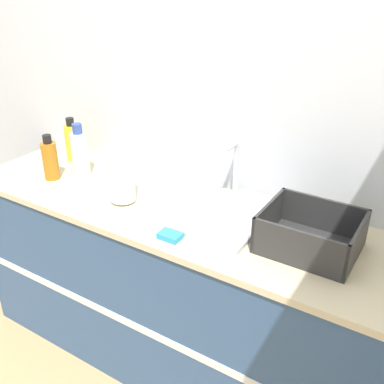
% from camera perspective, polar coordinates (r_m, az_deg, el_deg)
% --- Properties ---
extents(wall_back, '(4.64, 0.06, 2.60)m').
position_cam_1_polar(wall_back, '(2.07, 4.27, 10.87)').
color(wall_back, silver).
rests_on(wall_back, ground_plane).
extents(counter_cabinet, '(2.26, 0.61, 0.91)m').
position_cam_1_polar(counter_cabinet, '(2.22, -0.58, -12.72)').
color(counter_cabinet, '#33517A').
rests_on(counter_cabinet, ground_plane).
extents(sink, '(0.46, 0.44, 0.28)m').
position_cam_1_polar(sink, '(1.94, 2.87, -2.31)').
color(sink, silver).
rests_on(sink, counter_cabinet).
extents(paper_towel_roll, '(0.12, 0.12, 0.24)m').
position_cam_1_polar(paper_towel_roll, '(2.02, -8.94, 1.95)').
color(paper_towel_roll, '#4C4C51').
rests_on(paper_towel_roll, counter_cabinet).
extents(dish_rack, '(0.35, 0.29, 0.15)m').
position_cam_1_polar(dish_rack, '(1.75, 14.76, -5.45)').
color(dish_rack, '#2D2D2D').
rests_on(dish_rack, counter_cabinet).
extents(bottle_amber, '(0.08, 0.08, 0.23)m').
position_cam_1_polar(bottle_amber, '(2.34, -17.57, 3.94)').
color(bottle_amber, '#B26B19').
rests_on(bottle_amber, counter_cabinet).
extents(bottle_yellow, '(0.08, 0.08, 0.24)m').
position_cam_1_polar(bottle_yellow, '(2.55, -14.95, 6.22)').
color(bottle_yellow, yellow).
rests_on(bottle_yellow, counter_cabinet).
extents(bottle_clear, '(0.09, 0.09, 0.27)m').
position_cam_1_polar(bottle_clear, '(2.33, -14.04, 4.85)').
color(bottle_clear, silver).
rests_on(bottle_clear, counter_cabinet).
extents(sponge, '(0.09, 0.06, 0.02)m').
position_cam_1_polar(sponge, '(1.77, -2.81, -5.59)').
color(sponge, '#3399BF').
rests_on(sponge, counter_cabinet).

